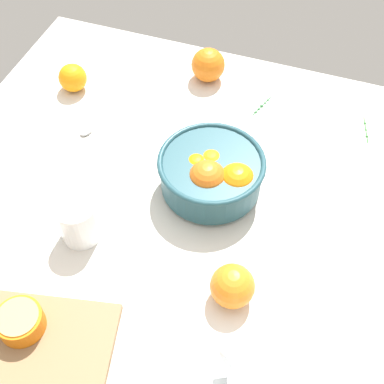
# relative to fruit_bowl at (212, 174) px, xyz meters

# --- Properties ---
(ground_plane) EXTENTS (1.13, 0.99, 0.03)m
(ground_plane) POSITION_rel_fruit_bowl_xyz_m (-0.06, -0.03, -0.07)
(ground_plane) COLOR silver
(fruit_bowl) EXTENTS (0.22, 0.22, 0.11)m
(fruit_bowl) POSITION_rel_fruit_bowl_xyz_m (0.00, 0.00, 0.00)
(fruit_bowl) COLOR #234C56
(fruit_bowl) RESTS_ON ground_plane
(juice_glass) EXTENTS (0.08, 0.08, 0.10)m
(juice_glass) POSITION_rel_fruit_bowl_xyz_m (-0.21, -0.20, -0.01)
(juice_glass) COLOR white
(juice_glass) RESTS_ON ground_plane
(cutting_board) EXTENTS (0.29, 0.24, 0.02)m
(cutting_board) POSITION_rel_fruit_bowl_xyz_m (-0.17, -0.44, -0.04)
(cutting_board) COLOR olive
(cutting_board) RESTS_ON ground_plane
(orange_half_0) EXTENTS (0.08, 0.08, 0.04)m
(orange_half_0) POSITION_rel_fruit_bowl_xyz_m (-0.22, -0.41, -0.02)
(orange_half_0) COLOR orange
(orange_half_0) RESTS_ON cutting_board
(loose_orange_0) EXTENTS (0.09, 0.09, 0.09)m
(loose_orange_0) POSITION_rel_fruit_bowl_xyz_m (-0.12, 0.35, -0.01)
(loose_orange_0) COLOR orange
(loose_orange_0) RESTS_ON ground_plane
(loose_orange_1) EXTENTS (0.08, 0.08, 0.08)m
(loose_orange_1) POSITION_rel_fruit_bowl_xyz_m (0.11, -0.23, -0.01)
(loose_orange_1) COLOR orange
(loose_orange_1) RESTS_ON ground_plane
(loose_orange_2) EXTENTS (0.07, 0.07, 0.07)m
(loose_orange_2) POSITION_rel_fruit_bowl_xyz_m (-0.43, 0.20, -0.02)
(loose_orange_2) COLOR orange
(loose_orange_2) RESTS_ON ground_plane
(spoon) EXTENTS (0.07, 0.15, 0.01)m
(spoon) POSITION_rel_fruit_bowl_xyz_m (-0.32, 0.10, -0.05)
(spoon) COLOR silver
(spoon) RESTS_ON ground_plane
(herb_sprig_0) EXTENTS (0.02, 0.09, 0.01)m
(herb_sprig_0) POSITION_rel_fruit_bowl_xyz_m (0.29, 0.29, -0.05)
(herb_sprig_0) COLOR #367734
(herb_sprig_0) RESTS_ON ground_plane
(herb_sprig_1) EXTENTS (0.03, 0.08, 0.01)m
(herb_sprig_1) POSITION_rel_fruit_bowl_xyz_m (0.04, 0.29, -0.05)
(herb_sprig_1) COLOR #3A7945
(herb_sprig_1) RESTS_ON ground_plane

